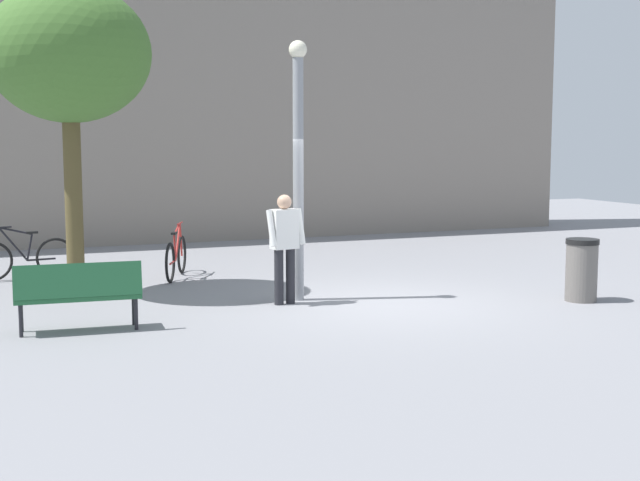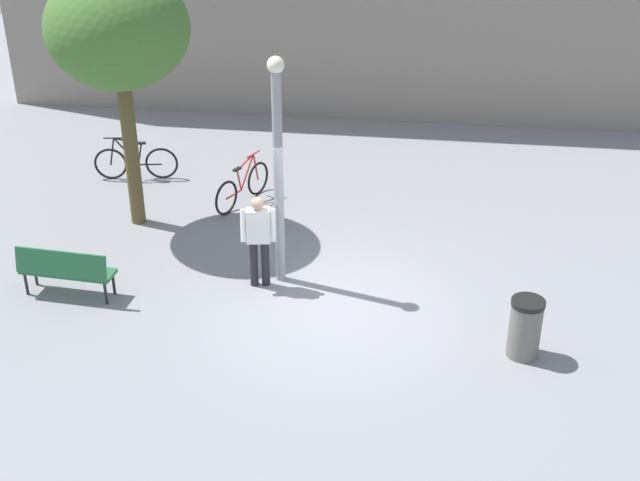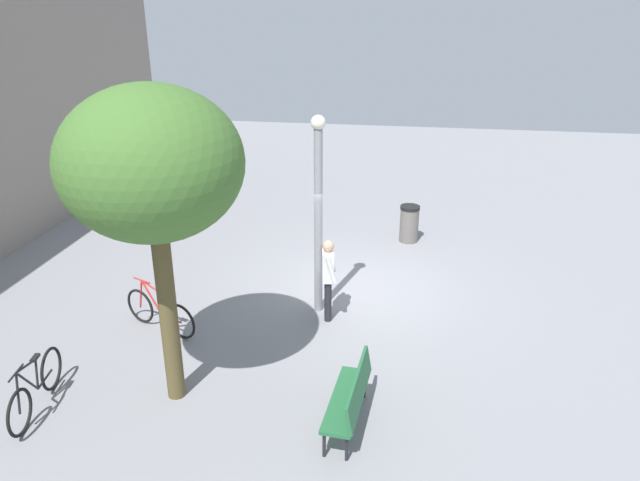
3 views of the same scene
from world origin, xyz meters
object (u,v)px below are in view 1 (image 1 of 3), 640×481
Objects in this scene: plaza_tree at (69,55)px; bicycle_red at (176,257)px; lamppost at (298,158)px; park_bench at (78,291)px; bicycle_black at (24,258)px; trash_bin at (582,270)px; person_by_lamppost at (285,241)px.

plaza_tree reaches higher than bicycle_red.
bicycle_red is (-1.28, 2.86, -1.83)m from lamppost.
bicycle_black is at bearing 94.63° from park_bench.
bicycle_black and bicycle_red have the same top height.
bicycle_black is 2.72m from bicycle_red.
trash_bin reaches higher than park_bench.
bicycle_black is (-3.53, 4.02, -0.58)m from person_by_lamppost.
bicycle_red is 7.02m from trash_bin.
person_by_lamppost reaches higher than bicycle_black.
park_bench is 7.51m from trash_bin.
park_bench is at bearing -85.37° from bicycle_black.
plaza_tree is 8.67m from trash_bin.
plaza_tree is 5.08× the size of trash_bin.
plaza_tree is (-3.16, 1.79, 1.59)m from lamppost.
person_by_lamppost is 3.31m from bicycle_red.
trash_bin is (4.03, -1.73, -1.73)m from lamppost.
person_by_lamppost is 0.93× the size of bicycle_black.
park_bench is 4.34m from plaza_tree.
trash_bin is (7.87, -5.50, 0.11)m from bicycle_black.
bicycle_red is at bearing 139.17° from trash_bin.
park_bench is 0.97× the size of bicycle_red.
person_by_lamppost is at bearing -35.64° from plaza_tree.
person_by_lamppost reaches higher than park_bench.
trash_bin is (7.48, -0.67, -0.06)m from park_bench.
bicycle_black is at bearing 131.26° from person_by_lamppost.
trash_bin reaches higher than bicycle_red.
bicycle_black is 1.85× the size of trash_bin.
park_bench is (-3.13, -0.82, -0.42)m from person_by_lamppost.
plaza_tree reaches higher than lamppost.
lamppost is 2.37× the size of bicycle_red.
trash_bin reaches higher than bicycle_black.
lamppost is 4.11× the size of trash_bin.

